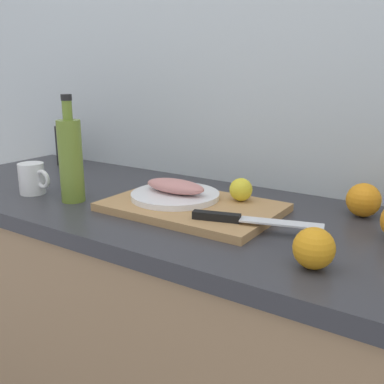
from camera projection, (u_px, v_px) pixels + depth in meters
The scene contains 12 objects.
back_wall at pixel (281, 69), 1.28m from camera, with size 3.20×0.05×2.50m, color silver.
kitchen_counter at pixel (219, 369), 1.24m from camera, with size 2.00×0.60×0.90m.
cutting_board at pixel (192, 207), 1.14m from camera, with size 0.43×0.29×0.02m, color tan.
white_plate at pixel (176, 195), 1.19m from camera, with size 0.23×0.23×0.01m, color white.
fish_fillet at pixel (176, 186), 1.18m from camera, with size 0.18×0.07×0.04m, color tan.
chef_knife at pixel (240, 219), 1.00m from camera, with size 0.29×0.11×0.02m.
lemon_0 at pixel (241, 190), 1.16m from camera, with size 0.06×0.06×0.06m, color yellow.
olive_oil_bottle at pixel (71, 159), 1.20m from camera, with size 0.06×0.06×0.29m.
coffee_mug_1 at pixel (33, 179), 1.29m from camera, with size 0.11×0.07×0.09m.
orange_0 at pixel (314, 248), 0.81m from camera, with size 0.08×0.08×0.08m, color orange.
orange_2 at pixel (363, 200), 1.09m from camera, with size 0.08×0.08×0.08m, color orange.
pepper_mill at pixel (63, 145), 1.68m from camera, with size 0.05×0.05×0.14m, color black.
Camera 1 is at (0.53, -0.92, 1.25)m, focal length 42.00 mm.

